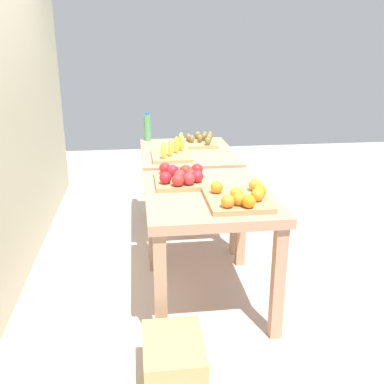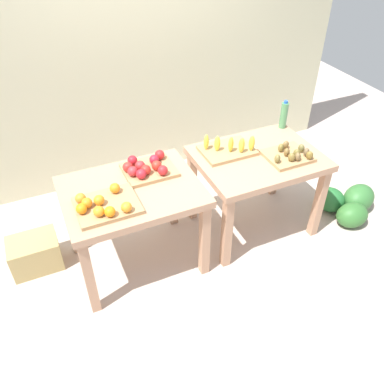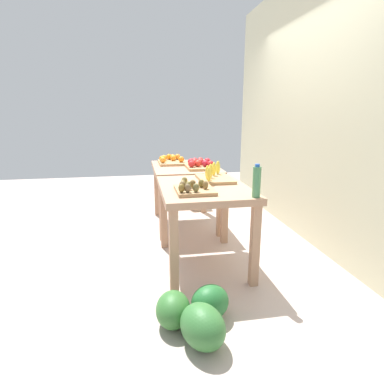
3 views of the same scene
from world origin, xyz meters
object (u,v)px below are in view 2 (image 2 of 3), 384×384
(display_table_right, at_px, (257,167))
(banana_crate, at_px, (228,149))
(orange_bin, at_px, (104,205))
(display_table_left, at_px, (132,201))
(cardboard_produce_box, at_px, (35,253))
(apple_bin, at_px, (147,168))
(watermelon_pile, at_px, (348,203))
(kiwi_bin, at_px, (289,155))
(water_bottle, at_px, (284,115))

(display_table_right, distance_m, banana_crate, 0.30)
(orange_bin, bearing_deg, banana_crate, 14.57)
(display_table_left, bearing_deg, cardboard_produce_box, 159.59)
(display_table_left, height_order, orange_bin, orange_bin)
(apple_bin, distance_m, watermelon_pile, 2.05)
(orange_bin, bearing_deg, display_table_left, 31.65)
(banana_crate, bearing_deg, cardboard_produce_box, 175.00)
(banana_crate, xyz_separation_m, watermelon_pile, (1.16, -0.40, -0.69))
(kiwi_bin, bearing_deg, watermelon_pile, -8.69)
(orange_bin, relative_size, water_bottle, 1.69)
(display_table_left, distance_m, banana_crate, 0.93)
(display_table_left, relative_size, water_bottle, 3.87)
(water_bottle, distance_m, watermelon_pile, 1.09)
(display_table_right, distance_m, cardboard_produce_box, 2.02)
(orange_bin, distance_m, water_bottle, 1.88)
(kiwi_bin, height_order, cardboard_produce_box, kiwi_bin)
(orange_bin, bearing_deg, apple_bin, 35.25)
(display_table_left, relative_size, orange_bin, 2.29)
(display_table_left, xyz_separation_m, display_table_right, (1.12, 0.00, 0.00))
(kiwi_bin, bearing_deg, display_table_left, 174.04)
(apple_bin, height_order, cardboard_produce_box, apple_bin)
(display_table_right, bearing_deg, orange_bin, -173.84)
(kiwi_bin, xyz_separation_m, cardboard_produce_box, (-2.14, 0.44, -0.67))
(orange_bin, height_order, water_bottle, water_bottle)
(display_table_left, height_order, display_table_right, same)
(display_table_right, relative_size, banana_crate, 2.36)
(banana_crate, xyz_separation_m, water_bottle, (0.67, 0.18, 0.09))
(banana_crate, height_order, watermelon_pile, banana_crate)
(apple_bin, bearing_deg, watermelon_pile, -12.10)
(kiwi_bin, bearing_deg, display_table_right, 146.44)
(banana_crate, height_order, water_bottle, water_bottle)
(display_table_left, height_order, cardboard_produce_box, display_table_left)
(orange_bin, distance_m, cardboard_produce_box, 0.99)
(apple_bin, distance_m, kiwi_bin, 1.18)
(display_table_right, relative_size, watermelon_pile, 1.62)
(orange_bin, height_order, apple_bin, apple_bin)
(display_table_right, distance_m, watermelon_pile, 1.12)
(apple_bin, xyz_separation_m, watermelon_pile, (1.88, -0.40, -0.70))
(apple_bin, bearing_deg, cardboard_produce_box, 171.49)
(water_bottle, bearing_deg, apple_bin, -172.82)
(kiwi_bin, relative_size, cardboard_produce_box, 0.91)
(display_table_right, relative_size, apple_bin, 2.58)
(cardboard_produce_box, bearing_deg, display_table_right, -8.85)
(display_table_left, distance_m, display_table_right, 1.12)
(kiwi_bin, bearing_deg, orange_bin, -179.72)
(orange_bin, xyz_separation_m, cardboard_produce_box, (-0.57, 0.45, -0.68))
(orange_bin, height_order, cardboard_produce_box, orange_bin)
(display_table_right, relative_size, water_bottle, 3.87)
(display_table_right, bearing_deg, banana_crate, 145.17)
(watermelon_pile, xyz_separation_m, cardboard_produce_box, (-2.87, 0.55, 0.02))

